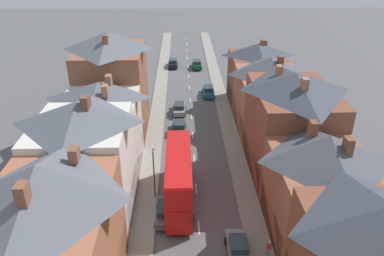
{
  "coord_description": "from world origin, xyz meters",
  "views": [
    {
      "loc": [
        -1.43,
        -14.37,
        23.81
      ],
      "look_at": [
        -0.13,
        28.46,
        1.85
      ],
      "focal_mm": 35.0,
      "sensor_mm": 36.0,
      "label": 1
    }
  ],
  "objects_px": {
    "car_near_silver": "(238,247)",
    "pedestrian_near_right": "(269,248)",
    "car_near_blue": "(208,91)",
    "car_parked_right_a": "(165,211)",
    "car_parked_left_a": "(179,127)",
    "car_mid_white": "(173,63)",
    "street_lamp": "(154,170)",
    "car_mid_black": "(179,108)",
    "car_parked_left_b": "(197,64)",
    "double_decker_bus_lead": "(179,177)"
  },
  "relations": [
    {
      "from": "car_near_blue",
      "to": "car_mid_white",
      "type": "bearing_deg",
      "value": 111.67
    },
    {
      "from": "car_parked_left_a",
      "to": "car_parked_right_a",
      "type": "bearing_deg",
      "value": -94.26
    },
    {
      "from": "car_mid_white",
      "to": "street_lamp",
      "type": "bearing_deg",
      "value": -91.53
    },
    {
      "from": "car_mid_white",
      "to": "car_near_blue",
      "type": "bearing_deg",
      "value": -68.33
    },
    {
      "from": "car_near_blue",
      "to": "car_parked_right_a",
      "type": "xyz_separation_m",
      "value": [
        -6.2,
        -30.61,
        -0.05
      ]
    },
    {
      "from": "double_decker_bus_lead",
      "to": "car_near_blue",
      "type": "bearing_deg",
      "value": 80.04
    },
    {
      "from": "car_parked_left_a",
      "to": "car_mid_black",
      "type": "distance_m",
      "value": 6.35
    },
    {
      "from": "car_mid_black",
      "to": "car_parked_left_b",
      "type": "xyz_separation_m",
      "value": [
        3.6,
        21.69,
        0.03
      ]
    },
    {
      "from": "car_near_blue",
      "to": "car_near_silver",
      "type": "xyz_separation_m",
      "value": [
        -0.0,
        -35.37,
        -0.04
      ]
    },
    {
      "from": "car_parked_left_a",
      "to": "car_parked_right_a",
      "type": "xyz_separation_m",
      "value": [
        -1.3,
        -17.43,
        -0.03
      ]
    },
    {
      "from": "car_parked_left_a",
      "to": "street_lamp",
      "type": "height_order",
      "value": "street_lamp"
    },
    {
      "from": "car_parked_right_a",
      "to": "street_lamp",
      "type": "height_order",
      "value": "street_lamp"
    },
    {
      "from": "pedestrian_near_right",
      "to": "car_parked_left_b",
      "type": "bearing_deg",
      "value": 94.27
    },
    {
      "from": "car_parked_left_a",
      "to": "street_lamp",
      "type": "distance_m",
      "value": 14.58
    },
    {
      "from": "car_mid_black",
      "to": "street_lamp",
      "type": "relative_size",
      "value": 0.8
    },
    {
      "from": "car_mid_black",
      "to": "street_lamp",
      "type": "distance_m",
      "value": 20.8
    },
    {
      "from": "car_parked_right_a",
      "to": "street_lamp",
      "type": "xyz_separation_m",
      "value": [
        -1.15,
        3.27,
        2.44
      ]
    },
    {
      "from": "car_parked_left_a",
      "to": "car_mid_black",
      "type": "relative_size",
      "value": 0.96
    },
    {
      "from": "car_near_silver",
      "to": "car_mid_black",
      "type": "relative_size",
      "value": 0.88
    },
    {
      "from": "car_parked_left_a",
      "to": "car_parked_left_b",
      "type": "bearing_deg",
      "value": 82.68
    },
    {
      "from": "car_parked_left_a",
      "to": "car_mid_white",
      "type": "bearing_deg",
      "value": 92.59
    },
    {
      "from": "double_decker_bus_lead",
      "to": "car_parked_left_a",
      "type": "relative_size",
      "value": 2.57
    },
    {
      "from": "car_parked_left_b",
      "to": "car_near_blue",
      "type": "bearing_deg",
      "value": -85.0
    },
    {
      "from": "car_near_silver",
      "to": "car_parked_right_a",
      "type": "relative_size",
      "value": 0.9
    },
    {
      "from": "car_near_silver",
      "to": "car_mid_black",
      "type": "bearing_deg",
      "value": 99.74
    },
    {
      "from": "car_near_silver",
      "to": "car_mid_white",
      "type": "distance_m",
      "value": 51.35
    },
    {
      "from": "car_parked_left_b",
      "to": "pedestrian_near_right",
      "type": "relative_size",
      "value": 2.74
    },
    {
      "from": "double_decker_bus_lead",
      "to": "car_parked_right_a",
      "type": "height_order",
      "value": "double_decker_bus_lead"
    },
    {
      "from": "car_parked_left_a",
      "to": "car_mid_white",
      "type": "xyz_separation_m",
      "value": [
        -1.3,
        28.78,
        0.02
      ]
    },
    {
      "from": "car_parked_left_a",
      "to": "car_parked_right_a",
      "type": "relative_size",
      "value": 0.98
    },
    {
      "from": "car_near_blue",
      "to": "car_mid_black",
      "type": "relative_size",
      "value": 1.03
    },
    {
      "from": "car_mid_black",
      "to": "car_parked_left_b",
      "type": "distance_m",
      "value": 21.99
    },
    {
      "from": "double_decker_bus_lead",
      "to": "car_parked_left_b",
      "type": "height_order",
      "value": "double_decker_bus_lead"
    },
    {
      "from": "car_near_silver",
      "to": "street_lamp",
      "type": "relative_size",
      "value": 0.7
    },
    {
      "from": "car_near_blue",
      "to": "car_mid_white",
      "type": "relative_size",
      "value": 1.1
    },
    {
      "from": "car_near_blue",
      "to": "car_mid_white",
      "type": "height_order",
      "value": "car_mid_white"
    },
    {
      "from": "car_near_silver",
      "to": "pedestrian_near_right",
      "type": "relative_size",
      "value": 2.4
    },
    {
      "from": "car_near_silver",
      "to": "car_mid_white",
      "type": "height_order",
      "value": "car_mid_white"
    },
    {
      "from": "car_near_blue",
      "to": "car_mid_black",
      "type": "height_order",
      "value": "car_near_blue"
    },
    {
      "from": "double_decker_bus_lead",
      "to": "car_near_blue",
      "type": "distance_m",
      "value": 28.45
    },
    {
      "from": "double_decker_bus_lead",
      "to": "street_lamp",
      "type": "height_order",
      "value": "street_lamp"
    },
    {
      "from": "car_parked_left_b",
      "to": "car_mid_white",
      "type": "height_order",
      "value": "car_mid_white"
    },
    {
      "from": "double_decker_bus_lead",
      "to": "car_near_silver",
      "type": "height_order",
      "value": "double_decker_bus_lead"
    },
    {
      "from": "car_near_silver",
      "to": "car_parked_left_b",
      "type": "distance_m",
      "value": 50.25
    },
    {
      "from": "car_near_blue",
      "to": "car_parked_left_b",
      "type": "xyz_separation_m",
      "value": [
        -1.3,
        14.87,
        -0.02
      ]
    },
    {
      "from": "car_near_silver",
      "to": "street_lamp",
      "type": "bearing_deg",
      "value": 132.47
    },
    {
      "from": "car_near_blue",
      "to": "pedestrian_near_right",
      "type": "xyz_separation_m",
      "value": [
        2.48,
        -35.73,
        0.18
      ]
    },
    {
      "from": "pedestrian_near_right",
      "to": "street_lamp",
      "type": "relative_size",
      "value": 0.29
    },
    {
      "from": "car_near_blue",
      "to": "double_decker_bus_lead",
      "type": "bearing_deg",
      "value": -99.96
    },
    {
      "from": "car_near_silver",
      "to": "car_parked_right_a",
      "type": "xyz_separation_m",
      "value": [
        -6.2,
        4.76,
        -0.01
      ]
    }
  ]
}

